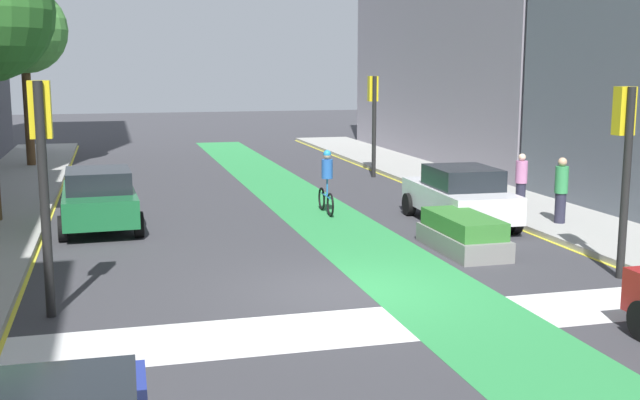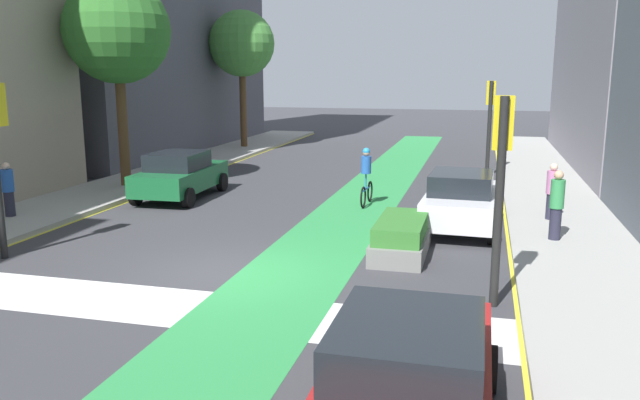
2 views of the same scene
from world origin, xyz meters
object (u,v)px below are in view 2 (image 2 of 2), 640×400
cyclist_in_lane (366,175)px  street_tree_far (242,44)px  street_tree_near (117,31)px  traffic_signal_near_right (501,160)px  car_red_right_near (408,380)px  traffic_signal_far_right (490,109)px  pedestrian_sidewalk_right_b (557,204)px  car_green_left_far (180,175)px  pedestrian_sidewalk_right_a (552,191)px  car_white_right_far (461,200)px  median_planter (401,237)px  pedestrian_sidewalk_left_a (8,189)px

cyclist_in_lane → street_tree_far: size_ratio=0.26×
street_tree_near → street_tree_far: bearing=90.8°
traffic_signal_near_right → car_red_right_near: size_ratio=0.90×
traffic_signal_far_right → pedestrian_sidewalk_right_b: traffic_signal_far_right is taller
traffic_signal_far_right → street_tree_near: size_ratio=0.52×
traffic_signal_near_right → cyclist_in_lane: bearing=115.5°
car_green_left_far → pedestrian_sidewalk_right_a: (11.76, -0.87, 0.15)m
traffic_signal_far_right → street_tree_far: bearing=155.1°
car_white_right_far → cyclist_in_lane: (-3.04, 2.38, 0.17)m
pedestrian_sidewalk_right_b → median_planter: (-3.56, -1.70, -0.63)m
street_tree_far → street_tree_near: bearing=-89.2°
pedestrian_sidewalk_right_a → car_white_right_far: bearing=-155.5°
car_green_left_far → traffic_signal_far_right: bearing=36.4°
car_green_left_far → median_planter: (8.08, -4.85, -0.40)m
traffic_signal_far_right → cyclist_in_lane: bearing=-118.3°
pedestrian_sidewalk_left_a → street_tree_far: bearing=89.1°
pedestrian_sidewalk_right_a → median_planter: size_ratio=0.58×
cyclist_in_lane → pedestrian_sidewalk_right_b: 6.43m
car_red_right_near → pedestrian_sidewalk_right_b: pedestrian_sidewalk_right_b is taller
traffic_signal_near_right → pedestrian_sidewalk_left_a: traffic_signal_near_right is taller
car_green_left_far → street_tree_far: size_ratio=0.59×
cyclist_in_lane → street_tree_far: street_tree_far is taller
street_tree_near → traffic_signal_far_right: bearing=26.4°
cyclist_in_lane → traffic_signal_near_right: bearing=-64.5°
traffic_signal_near_right → car_green_left_far: size_ratio=0.89×
traffic_signal_near_right → street_tree_far: (-13.03, 21.08, 2.93)m
car_red_right_near → street_tree_far: 29.05m
traffic_signal_near_right → median_planter: 4.17m
pedestrian_sidewalk_left_a → car_white_right_far: bearing=10.6°
pedestrian_sidewalk_right_b → median_planter: 3.99m
car_white_right_far → car_red_right_near: (-0.20, -10.61, 0.00)m
median_planter → car_red_right_near: bearing=-82.3°
car_green_left_far → cyclist_in_lane: size_ratio=2.30×
car_red_right_near → pedestrian_sidewalk_right_a: (2.63, 11.72, 0.15)m
car_red_right_near → cyclist_in_lane: size_ratio=2.27×
pedestrian_sidewalk_left_a → median_planter: (11.26, -0.54, -0.53)m
pedestrian_sidewalk_left_a → street_tree_near: bearing=85.0°
pedestrian_sidewalk_right_b → street_tree_far: 22.50m
car_red_right_near → pedestrian_sidewalk_right_a: size_ratio=2.67×
cyclist_in_lane → median_planter: 5.58m
median_planter → pedestrian_sidewalk_left_a: bearing=177.2°
pedestrian_sidewalk_right_b → cyclist_in_lane: bearing=146.4°
pedestrian_sidewalk_right_b → street_tree_near: bearing=163.6°
car_white_right_far → car_green_left_far: same height
cyclist_in_lane → median_planter: size_ratio=0.68×
traffic_signal_far_right → cyclist_in_lane: traffic_signal_far_right is taller
traffic_signal_near_right → street_tree_far: bearing=121.7°
pedestrian_sidewalk_right_a → pedestrian_sidewalk_left_a: bearing=-167.0°
cyclist_in_lane → traffic_signal_far_right: bearing=61.7°
street_tree_near → street_tree_far: 12.35m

